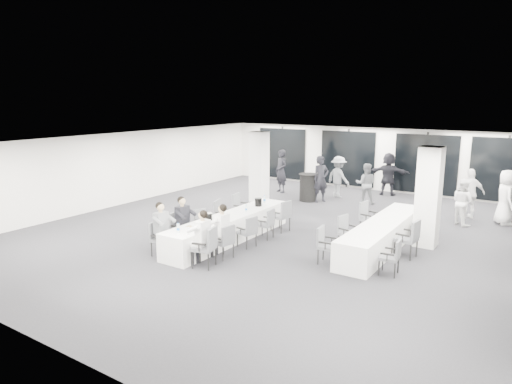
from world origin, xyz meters
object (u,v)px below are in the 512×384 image
chair_main_left_far (240,207)px  ice_bucket_far (258,202)px  banquet_table_main (230,228)px  chair_main_right_second (225,240)px  chair_main_right_fourth (267,222)px  chair_side_left_near (325,243)px  standing_guest_b (366,181)px  chair_side_right_near (393,255)px  standing_guest_e (506,194)px  standing_guest_f (388,171)px  chair_main_left_fourth (222,213)px  cocktail_table (308,187)px  ice_bucket_near (208,217)px  chair_main_left_near (159,236)px  standing_guest_d (470,190)px  standing_guest_g (281,168)px  chair_side_left_far (368,216)px  chair_main_left_second (180,227)px  chair_main_right_near (207,244)px  chair_side_left_mid (347,230)px  chair_main_right_mid (249,230)px  chair_main_right_far (283,214)px  banquet_table_side (383,235)px  standing_guest_c (339,174)px  standing_guest_a (321,176)px  chair_main_left_mid (203,222)px  standing_guest_h (463,199)px  chair_side_right_far (424,224)px  chair_side_right_mid (410,236)px

chair_main_left_far → ice_bucket_far: (0.90, -0.26, 0.31)m
banquet_table_main → chair_main_right_second: 1.56m
chair_main_right_fourth → chair_side_left_near: bearing=-116.0°
standing_guest_b → chair_side_right_near: bearing=96.2°
chair_main_left_far → standing_guest_e: standing_guest_e is taller
banquet_table_main → standing_guest_f: standing_guest_f is taller
chair_main_left_fourth → standing_guest_b: bearing=143.0°
cocktail_table → ice_bucket_near: cocktail_table is taller
chair_main_left_near → chair_main_right_fourth: chair_main_left_near is taller
standing_guest_d → standing_guest_g: 7.68m
chair_main_left_far → standing_guest_d: standing_guest_d is taller
chair_side_left_far → chair_main_left_fourth: bearing=-53.3°
chair_main_left_fourth → chair_main_left_far: chair_main_left_far is taller
chair_main_left_near → standing_guest_f: 11.21m
chair_main_left_second → chair_main_right_near: chair_main_right_near is taller
chair_side_left_mid → chair_main_right_mid: bearing=-45.3°
chair_main_right_fourth → chair_main_right_far: chair_main_right_far is taller
banquet_table_side → standing_guest_c: (-3.68, 5.47, 0.60)m
standing_guest_d → standing_guest_a: bearing=-29.6°
banquet_table_side → standing_guest_b: size_ratio=2.76×
chair_main_right_fourth → banquet_table_main: bearing=127.2°
chair_main_right_fourth → standing_guest_g: 6.89m
banquet_table_side → chair_main_left_near: size_ratio=5.62×
chair_main_left_second → chair_side_left_far: chair_side_left_far is taller
chair_main_left_second → ice_bucket_near: bearing=114.8°
chair_main_left_mid → chair_main_right_mid: bearing=104.9°
chair_main_left_second → standing_guest_h: size_ratio=0.56×
ice_bucket_far → chair_side_right_near: bearing=-17.7°
chair_side_right_far → standing_guest_d: bearing=-11.7°
chair_main_right_fourth → standing_guest_f: size_ratio=0.43×
chair_main_left_mid → standing_guest_g: (-1.44, 7.10, 0.58)m
chair_main_left_fourth → chair_side_right_mid: chair_side_right_mid is taller
chair_side_left_far → cocktail_table: bearing=-122.8°
standing_guest_h → chair_main_right_far: bearing=79.7°
chair_main_right_second → chair_side_right_far: size_ratio=0.91×
chair_main_right_mid → standing_guest_d: bearing=-22.0°
chair_side_left_near → chair_main_left_near: bearing=-70.3°
chair_main_right_second → standing_guest_a: 7.46m
chair_main_left_near → chair_main_left_second: size_ratio=0.91×
chair_main_right_fourth → standing_guest_g: (-3.09, 6.14, 0.56)m
chair_side_left_near → cocktail_table: bearing=-155.1°
chair_main_left_fourth → chair_main_right_mid: chair_main_left_fourth is taller
chair_main_left_second → standing_guest_c: standing_guest_c is taller
chair_main_left_mid → standing_guest_a: standing_guest_a is taller
banquet_table_main → standing_guest_d: bearing=50.6°
chair_main_right_far → standing_guest_e: bearing=-40.8°
chair_main_right_far → chair_side_right_mid: chair_side_right_mid is taller
chair_main_left_fourth → ice_bucket_near: size_ratio=3.92×
chair_main_left_near → ice_bucket_near: 1.43m
chair_main_left_near → standing_guest_b: (2.46, 8.79, 0.40)m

